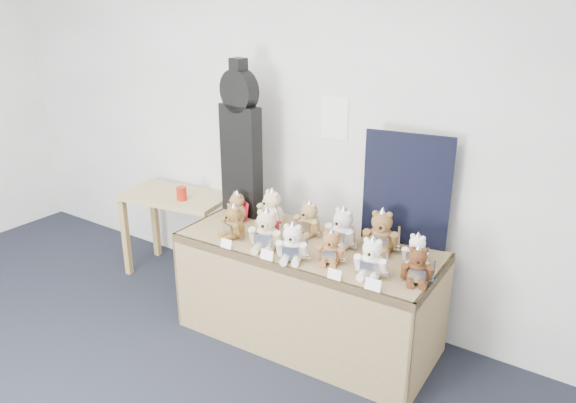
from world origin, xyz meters
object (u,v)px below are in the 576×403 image
Objects in this scene: teddy_front_right at (331,248)px; teddy_back_centre_left at (309,220)px; teddy_front_left at (267,231)px; teddy_front_far_left at (233,223)px; teddy_back_centre_right at (342,229)px; teddy_front_end at (417,266)px; teddy_back_left at (271,209)px; guitar_case at (241,141)px; teddy_back_right at (381,233)px; teddy_back_end at (416,252)px; display_table at (302,269)px; side_table at (176,208)px; teddy_front_centre at (292,244)px; teddy_front_far_right at (372,259)px; teddy_back_far_left at (237,208)px; red_cup at (182,193)px.

teddy_back_centre_left is (-0.34, 0.28, 0.01)m from teddy_front_right.
teddy_front_far_left is at bearing 160.54° from teddy_front_left.
teddy_front_end is at bearing -9.69° from teddy_back_centre_right.
teddy_front_far_left is at bearing -90.68° from teddy_back_left.
teddy_front_far_left is (0.23, -0.39, -0.46)m from guitar_case.
teddy_back_right is 1.36× the size of teddy_back_end.
display_table reaches higher than side_table.
teddy_front_far_left reaches higher than side_table.
teddy_back_left is (0.09, 0.32, 0.02)m from teddy_front_far_left.
teddy_front_centre reaches higher than side_table.
teddy_front_right is 0.25m from teddy_back_centre_right.
side_table is 3.43× the size of teddy_front_far_right.
teddy_back_end is (-0.09, 0.20, -0.01)m from teddy_front_end.
teddy_back_far_left is at bearing -148.15° from teddy_back_left.
teddy_back_end is (0.67, 0.37, -0.02)m from teddy_front_centre.
red_cup is (-1.30, 0.21, 0.21)m from display_table.
teddy_back_centre_right is at bearing 43.10° from teddy_front_centre.
teddy_front_left reaches higher than display_table.
teddy_front_right is 0.80× the size of teddy_back_centre_right.
teddy_back_right is at bearing 25.53° from display_table.
display_table is 0.71m from teddy_back_far_left.
teddy_front_centre is 0.40m from teddy_back_centre_left.
red_cup is at bearing 151.11° from teddy_front_end.
guitar_case is at bearing 154.34° from teddy_front_far_right.
red_cup is 2.12m from teddy_front_end.
teddy_front_far_right reaches higher than display_table.
teddy_front_left is (-0.18, -0.15, 0.28)m from display_table.
teddy_front_right is 0.71m from teddy_back_left.
teddy_front_right is (1.71, -0.36, 0.23)m from side_table.
teddy_front_right is 0.88× the size of teddy_back_centre_left.
teddy_front_left is at bearing 164.85° from teddy_front_end.
teddy_back_right reaches higher than teddy_back_end.
teddy_back_far_left is (-1.45, 0.14, -0.00)m from teddy_front_end.
teddy_front_centre is 0.51m from teddy_front_far_right.
teddy_back_centre_left is (0.31, 0.00, -0.01)m from teddy_back_left.
teddy_back_far_left is at bearing -166.30° from teddy_back_centre_left.
teddy_front_left is 1.25× the size of teddy_back_far_left.
teddy_back_end is (1.43, -0.09, -0.47)m from guitar_case.
teddy_back_right reaches higher than teddy_front_left.
teddy_front_left is (1.26, -0.43, 0.26)m from side_table.
teddy_front_left is at bearing 10.83° from teddy_front_far_left.
teddy_front_left reaches higher than red_cup.
guitar_case is 0.78m from teddy_back_centre_left.
teddy_back_far_left reaches higher than side_table.
side_table is 1.39m from teddy_back_centre_left.
teddy_front_far_right is at bearing -7.36° from guitar_case.
teddy_front_left reaches higher than teddy_back_centre_left.
teddy_front_right is at bearing 3.44° from teddy_front_centre.
teddy_front_far_left is at bearing 150.71° from teddy_front_centre.
teddy_back_centre_right is (-0.06, 0.25, 0.02)m from teddy_front_right.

